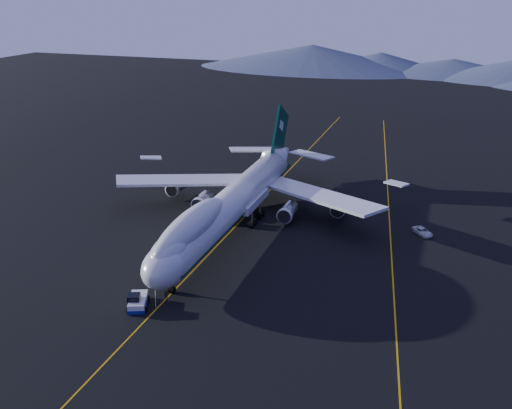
% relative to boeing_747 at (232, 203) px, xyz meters
% --- Properties ---
extents(ground, '(500.00, 500.00, 0.00)m').
position_rel_boeing_747_xyz_m(ground, '(-0.00, -0.03, -5.81)').
color(ground, black).
rests_on(ground, ground).
extents(taxiway_line_main, '(0.25, 220.00, 0.01)m').
position_rel_boeing_747_xyz_m(taxiway_line_main, '(-0.00, -0.03, -5.80)').
color(taxiway_line_main, '#CE960C').
rests_on(taxiway_line_main, ground).
extents(taxiway_line_side, '(28.08, 198.09, 0.01)m').
position_rel_boeing_747_xyz_m(taxiway_line_side, '(30.00, 9.97, -5.80)').
color(taxiway_line_side, '#CE960C').
rests_on(taxiway_line_side, ground).
extents(boeing_747, '(59.62, 72.43, 19.37)m').
position_rel_boeing_747_xyz_m(boeing_747, '(0.00, 0.00, 0.00)').
color(boeing_747, silver).
rests_on(boeing_747, ground).
extents(pushback_tug, '(4.40, 5.83, 2.27)m').
position_rel_boeing_747_xyz_m(pushback_tug, '(-3.00, -31.88, -5.10)').
color(pushback_tug, silver).
rests_on(pushback_tug, ground).
extents(service_van, '(4.65, 5.15, 1.33)m').
position_rel_boeing_747_xyz_m(service_van, '(36.24, 9.94, -5.15)').
color(service_van, silver).
rests_on(service_van, ground).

